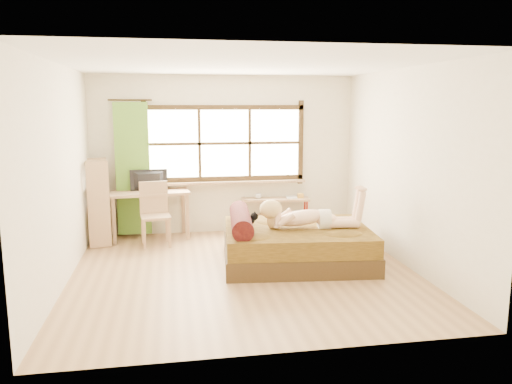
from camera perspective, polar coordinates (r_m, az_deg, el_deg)
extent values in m
plane|color=#9E754C|center=(6.75, -1.38, -9.10)|extent=(4.50, 4.50, 0.00)
plane|color=white|center=(6.40, -1.48, 14.41)|extent=(4.50, 4.50, 0.00)
plane|color=silver|center=(8.65, -3.59, 4.26)|extent=(4.50, 0.00, 4.50)
plane|color=silver|center=(4.25, 2.97, -1.58)|extent=(4.50, 0.00, 4.50)
plane|color=silver|center=(6.51, -21.44, 1.74)|extent=(0.00, 4.50, 4.50)
plane|color=silver|center=(7.12, 16.83, 2.64)|extent=(0.00, 4.50, 4.50)
cube|color=#FFEDBF|center=(8.63, -3.60, 5.57)|extent=(2.60, 0.01, 1.30)
cube|color=#A17C57|center=(8.63, -3.50, 1.10)|extent=(2.80, 0.16, 0.04)
cube|color=#517F22|center=(8.53, -13.90, 2.55)|extent=(0.55, 0.10, 2.20)
cube|color=#30220E|center=(7.14, 4.66, -7.00)|extent=(2.17, 1.81, 0.25)
cube|color=#37280C|center=(7.07, 4.69, -5.04)|extent=(2.13, 1.77, 0.25)
cylinder|color=black|center=(6.93, -1.75, -3.19)|extent=(0.41, 1.40, 0.28)
cube|color=#A17C57|center=(8.39, -12.09, -0.07)|extent=(1.34, 0.74, 0.04)
cube|color=#A17C57|center=(8.22, -15.93, -3.25)|extent=(0.06, 0.06, 0.77)
cube|color=#A17C57|center=(8.31, -7.83, -2.82)|extent=(0.06, 0.06, 0.77)
cube|color=#A17C57|center=(8.67, -15.98, -2.57)|extent=(0.06, 0.06, 0.77)
cube|color=#A17C57|center=(8.76, -8.30, -2.17)|extent=(0.06, 0.06, 0.77)
imported|color=black|center=(8.41, -12.12, 1.30)|extent=(0.61, 0.15, 0.35)
cube|color=#A17C57|center=(8.01, -11.42, -2.77)|extent=(0.50, 0.50, 0.04)
cube|color=#A17C57|center=(8.15, -11.62, -0.58)|extent=(0.45, 0.10, 0.51)
cube|color=#A17C57|center=(7.86, -12.62, -4.88)|extent=(0.05, 0.05, 0.45)
cube|color=#A17C57|center=(7.90, -9.84, -4.73)|extent=(0.05, 0.05, 0.45)
cube|color=#A17C57|center=(8.23, -12.81, -4.23)|extent=(0.05, 0.05, 0.45)
cube|color=#A17C57|center=(8.27, -10.16, -4.08)|extent=(0.05, 0.05, 0.45)
cube|color=#A17C57|center=(8.72, 2.22, -0.85)|extent=(1.21, 0.41, 0.04)
cube|color=#A17C57|center=(8.78, 2.21, -2.75)|extent=(1.21, 0.41, 0.03)
cylinder|color=maroon|center=(8.62, -1.30, -2.85)|extent=(0.04, 0.04, 0.59)
cylinder|color=maroon|center=(8.74, 5.84, -2.72)|extent=(0.04, 0.04, 0.59)
cylinder|color=maroon|center=(8.85, -1.38, -2.51)|extent=(0.04, 0.04, 0.59)
cylinder|color=maroon|center=(8.97, 5.58, -2.40)|extent=(0.04, 0.04, 0.59)
cube|color=gold|center=(8.77, 5.11, -0.43)|extent=(0.11, 0.11, 0.08)
imported|color=gray|center=(8.65, 0.28, -0.50)|extent=(0.12, 0.12, 0.09)
imported|color=gray|center=(8.76, 3.50, -0.62)|extent=(0.20, 0.26, 0.02)
cube|color=#A17C57|center=(8.44, -17.37, -5.27)|extent=(0.42, 0.60, 0.03)
cube|color=#A17C57|center=(8.34, -17.52, -2.49)|extent=(0.42, 0.60, 0.03)
cube|color=#A17C57|center=(8.26, -17.67, 0.35)|extent=(0.42, 0.60, 0.03)
cube|color=#A17C57|center=(8.21, -17.82, 3.24)|extent=(0.42, 0.60, 0.03)
cube|color=#A17C57|center=(8.03, -17.53, -1.43)|extent=(0.33, 0.09, 1.35)
cube|color=#A17C57|center=(8.57, -17.66, -0.74)|extent=(0.33, 0.09, 1.35)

